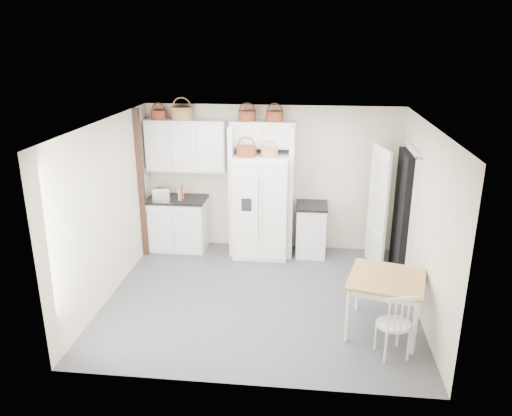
# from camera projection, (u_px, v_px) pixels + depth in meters

# --- Properties ---
(floor) EXTENTS (4.50, 4.50, 0.00)m
(floor) POSITION_uv_depth(u_px,v_px,m) (261.00, 297.00, 7.47)
(floor) COLOR #47474A
(floor) RESTS_ON ground
(ceiling) EXTENTS (4.50, 4.50, 0.00)m
(ceiling) POSITION_uv_depth(u_px,v_px,m) (261.00, 124.00, 6.63)
(ceiling) COLOR white
(ceiling) RESTS_ON wall_back
(wall_back) EXTENTS (4.50, 0.00, 4.50)m
(wall_back) POSITION_uv_depth(u_px,v_px,m) (272.00, 178.00, 8.93)
(wall_back) COLOR beige
(wall_back) RESTS_ON floor
(wall_left) EXTENTS (0.00, 4.00, 4.00)m
(wall_left) POSITION_uv_depth(u_px,v_px,m) (108.00, 210.00, 7.28)
(wall_left) COLOR beige
(wall_left) RESTS_ON floor
(wall_right) EXTENTS (0.00, 4.00, 4.00)m
(wall_right) POSITION_uv_depth(u_px,v_px,m) (424.00, 222.00, 6.81)
(wall_right) COLOR beige
(wall_right) RESTS_ON floor
(refrigerator) EXTENTS (0.93, 0.75, 1.80)m
(refrigerator) POSITION_uv_depth(u_px,v_px,m) (262.00, 206.00, 8.72)
(refrigerator) COLOR white
(refrigerator) RESTS_ON floor
(base_cab_left) EXTENTS (1.00, 0.63, 0.93)m
(base_cab_left) POSITION_uv_depth(u_px,v_px,m) (179.00, 224.00, 9.09)
(base_cab_left) COLOR silver
(base_cab_left) RESTS_ON floor
(base_cab_right) EXTENTS (0.51, 0.61, 0.89)m
(base_cab_right) POSITION_uv_depth(u_px,v_px,m) (311.00, 230.00, 8.85)
(base_cab_right) COLOR silver
(base_cab_right) RESTS_ON floor
(dining_table) EXTENTS (1.13, 1.13, 0.78)m
(dining_table) POSITION_uv_depth(u_px,v_px,m) (385.00, 304.00, 6.51)
(dining_table) COLOR #98632A
(dining_table) RESTS_ON floor
(windsor_chair) EXTENTS (0.51, 0.48, 0.86)m
(windsor_chair) POSITION_uv_depth(u_px,v_px,m) (394.00, 324.00, 5.98)
(windsor_chair) COLOR silver
(windsor_chair) RESTS_ON floor
(counter_left) EXTENTS (1.04, 0.67, 0.04)m
(counter_left) POSITION_uv_depth(u_px,v_px,m) (177.00, 199.00, 8.94)
(counter_left) COLOR black
(counter_left) RESTS_ON base_cab_left
(counter_right) EXTENTS (0.55, 0.65, 0.04)m
(counter_right) POSITION_uv_depth(u_px,v_px,m) (312.00, 206.00, 8.70)
(counter_right) COLOR black
(counter_right) RESTS_ON base_cab_right
(toaster) EXTENTS (0.32, 0.21, 0.21)m
(toaster) POSITION_uv_depth(u_px,v_px,m) (162.00, 193.00, 8.83)
(toaster) COLOR silver
(toaster) RESTS_ON counter_left
(cookbook_red) EXTENTS (0.05, 0.17, 0.24)m
(cookbook_red) POSITION_uv_depth(u_px,v_px,m) (182.00, 193.00, 8.80)
(cookbook_red) COLOR #9D3724
(cookbook_red) RESTS_ON counter_left
(cookbook_cream) EXTENTS (0.06, 0.15, 0.21)m
(cookbook_cream) POSITION_uv_depth(u_px,v_px,m) (181.00, 194.00, 8.81)
(cookbook_cream) COLOR beige
(cookbook_cream) RESTS_ON counter_left
(basket_upper_a) EXTENTS (0.28, 0.28, 0.16)m
(basket_upper_a) POSITION_uv_depth(u_px,v_px,m) (159.00, 115.00, 8.61)
(basket_upper_a) COLOR maroon
(basket_upper_a) RESTS_ON upper_cabinet
(basket_upper_b) EXTENTS (0.37, 0.37, 0.22)m
(basket_upper_b) POSITION_uv_depth(u_px,v_px,m) (182.00, 113.00, 8.56)
(basket_upper_b) COLOR olive
(basket_upper_b) RESTS_ON upper_cabinet
(basket_bridge_a) EXTENTS (0.30, 0.30, 0.17)m
(basket_bridge_a) POSITION_uv_depth(u_px,v_px,m) (247.00, 116.00, 8.45)
(basket_bridge_a) COLOR maroon
(basket_bridge_a) RESTS_ON bridge_cabinet
(basket_bridge_b) EXTENTS (0.30, 0.30, 0.17)m
(basket_bridge_b) POSITION_uv_depth(u_px,v_px,m) (275.00, 116.00, 8.40)
(basket_bridge_b) COLOR maroon
(basket_bridge_b) RESTS_ON bridge_cabinet
(basket_fridge_a) EXTENTS (0.33, 0.33, 0.18)m
(basket_fridge_a) POSITION_uv_depth(u_px,v_px,m) (246.00, 151.00, 8.33)
(basket_fridge_a) COLOR maroon
(basket_fridge_a) RESTS_ON refrigerator
(basket_fridge_b) EXTENTS (0.28, 0.28, 0.15)m
(basket_fridge_b) POSITION_uv_depth(u_px,v_px,m) (270.00, 153.00, 8.29)
(basket_fridge_b) COLOR olive
(basket_fridge_b) RESTS_ON refrigerator
(upper_cabinet) EXTENTS (1.40, 0.34, 0.90)m
(upper_cabinet) POSITION_uv_depth(u_px,v_px,m) (186.00, 145.00, 8.73)
(upper_cabinet) COLOR silver
(upper_cabinet) RESTS_ON wall_back
(bridge_cabinet) EXTENTS (1.12, 0.34, 0.45)m
(bridge_cabinet) POSITION_uv_depth(u_px,v_px,m) (263.00, 134.00, 8.52)
(bridge_cabinet) COLOR silver
(bridge_cabinet) RESTS_ON wall_back
(fridge_panel_left) EXTENTS (0.08, 0.60, 2.30)m
(fridge_panel_left) POSITION_uv_depth(u_px,v_px,m) (233.00, 190.00, 8.76)
(fridge_panel_left) COLOR silver
(fridge_panel_left) RESTS_ON floor
(fridge_panel_right) EXTENTS (0.08, 0.60, 2.30)m
(fridge_panel_right) POSITION_uv_depth(u_px,v_px,m) (291.00, 192.00, 8.66)
(fridge_panel_right) COLOR silver
(fridge_panel_right) RESTS_ON floor
(trim_post) EXTENTS (0.09, 0.09, 2.60)m
(trim_post) POSITION_uv_depth(u_px,v_px,m) (141.00, 185.00, 8.55)
(trim_post) COLOR black
(trim_post) RESTS_ON floor
(doorway_void) EXTENTS (0.18, 0.85, 2.05)m
(doorway_void) POSITION_uv_depth(u_px,v_px,m) (403.00, 216.00, 7.85)
(doorway_void) COLOR black
(doorway_void) RESTS_ON floor
(door_slab) EXTENTS (0.21, 0.79, 2.05)m
(door_slab) POSITION_uv_depth(u_px,v_px,m) (378.00, 208.00, 8.21)
(door_slab) COLOR white
(door_slab) RESTS_ON floor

